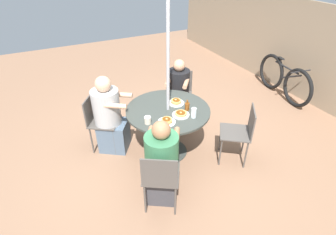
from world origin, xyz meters
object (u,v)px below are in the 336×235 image
diner_east (110,118)px  pancake_plate_c (176,102)px  patio_chair_east (99,119)px  drinking_glass_a (194,113)px  patio_chair_north (180,91)px  pancake_plate_a (181,114)px  patio_chair_west (241,131)px  bicycle (284,79)px  diner_north (178,95)px  syrup_bottle (187,106)px  coffee_cup (148,120)px  pancake_plate_b (167,121)px  diner_south (162,165)px  patio_table (168,118)px  patio_chair_south (161,176)px

diner_east → pancake_plate_c: 1.01m
patio_chair_east → drinking_glass_a: bearing=83.4°
diner_east → drinking_glass_a: 1.27m
patio_chair_north → diner_east: diner_east is taller
pancake_plate_a → patio_chair_east: bearing=-129.6°
patio_chair_east → patio_chair_west: size_ratio=1.00×
bicycle → diner_north: bearing=-84.0°
patio_chair_east → syrup_bottle: 1.34m
pancake_plate_c → coffee_cup: 0.63m
patio_chair_north → pancake_plate_b: (1.10, -0.80, 0.27)m
pancake_plate_c → diner_south: bearing=-36.8°
patio_chair_west → diner_east: bearing=91.0°
patio_table → patio_chair_north: (-0.81, 0.64, -0.11)m
patio_chair_south → syrup_bottle: bearing=75.7°
patio_chair_east → pancake_plate_a: size_ratio=3.74×
diner_south → bicycle: 3.63m
patio_chair_north → patio_chair_east: bearing=47.3°
diner_south → patio_chair_west: size_ratio=1.33×
patio_chair_north → patio_table: bearing=90.0°
patio_chair_east → patio_table: bearing=90.0°
patio_chair_east → drinking_glass_a: drinking_glass_a is taller
diner_north → patio_chair_west: bearing=141.4°
diner_north → pancake_plate_c: (0.59, -0.36, 0.27)m
patio_table → diner_south: diner_south is taller
patio_chair_east → diner_south: 1.38m
diner_south → bicycle: bearing=52.1°
patio_chair_south → diner_south: (-0.14, 0.09, 0.00)m
diner_east → pancake_plate_a: (0.69, 0.81, 0.24)m
diner_south → pancake_plate_c: diner_south is taller
patio_chair_north → pancake_plate_c: size_ratio=3.74×
diner_north → bicycle: size_ratio=0.73×
diner_east → coffee_cup: size_ratio=12.56×
pancake_plate_b → bicycle: size_ratio=0.15×
patio_table → diner_north: size_ratio=1.02×
drinking_glass_a → diner_south: bearing=-58.3°
patio_chair_north → patio_chair_west: 1.43m
patio_chair_north → bicycle: size_ratio=0.55×
patio_chair_south → pancake_plate_a: 0.95m
patio_chair_south → diner_south: 0.17m
diner_north → patio_chair_west: diner_north is taller
patio_chair_north → diner_south: diner_south is taller
patio_chair_west → diner_north: bearing=49.0°
diner_east → pancake_plate_c: bearing=100.1°
syrup_bottle → bicycle: size_ratio=0.10×
patio_table → pancake_plate_a: (0.21, 0.09, 0.16)m
patio_chair_north → diner_north: 0.17m
pancake_plate_b → patio_chair_north: bearing=144.0°
patio_chair_east → pancake_plate_a: patio_chair_east is taller
drinking_glass_a → diner_north: bearing=162.4°
pancake_plate_b → drinking_glass_a: (0.05, 0.37, 0.05)m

